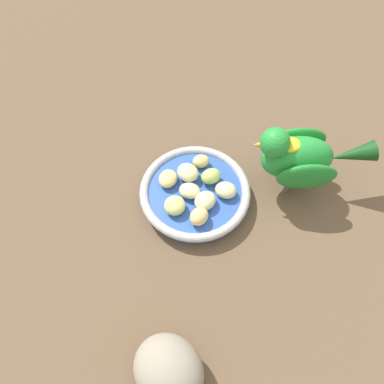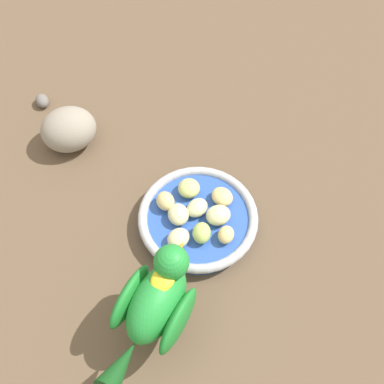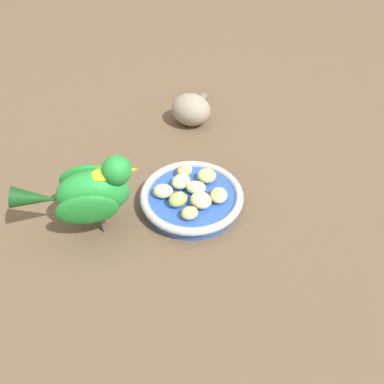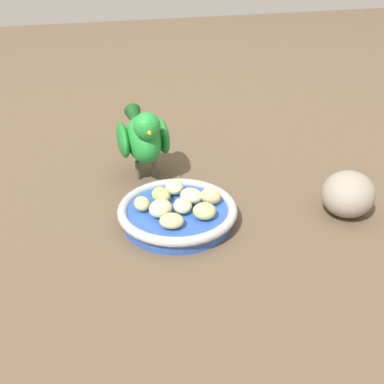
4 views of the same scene
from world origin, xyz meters
name	(u,v)px [view 2 (image 2 of 4)]	position (x,y,z in m)	size (l,w,h in m)	color
ground_plane	(190,239)	(0.00, 0.00, 0.00)	(4.00, 4.00, 0.00)	brown
feeding_bowl	(197,219)	(0.00, 0.03, 0.02)	(0.19, 0.19, 0.03)	#2D56B7
apple_piece_0	(178,238)	(-0.01, -0.02, 0.04)	(0.04, 0.03, 0.02)	beige
apple_piece_1	(222,197)	(0.02, 0.07, 0.03)	(0.04, 0.03, 0.02)	#E5C67F
apple_piece_2	(218,215)	(0.03, 0.04, 0.04)	(0.04, 0.03, 0.03)	beige
apple_piece_3	(226,235)	(0.05, 0.01, 0.04)	(0.03, 0.02, 0.02)	#E5C67F
apple_piece_4	(197,208)	(-0.01, 0.04, 0.04)	(0.04, 0.03, 0.02)	beige
apple_piece_5	(178,214)	(-0.03, 0.01, 0.04)	(0.04, 0.03, 0.02)	beige
apple_piece_6	(201,233)	(0.02, 0.00, 0.04)	(0.03, 0.03, 0.03)	#B2CC66
apple_piece_7	(189,188)	(-0.03, 0.06, 0.04)	(0.04, 0.04, 0.02)	#C6D17A
apple_piece_8	(165,201)	(-0.06, 0.03, 0.04)	(0.03, 0.03, 0.03)	#E5C67F
parrot	(155,304)	(0.02, -0.14, 0.08)	(0.10, 0.21, 0.14)	#59544C
rock_large	(69,129)	(-0.27, 0.09, 0.04)	(0.10, 0.08, 0.07)	gray
pebble_0	(42,101)	(-0.37, 0.14, 0.01)	(0.03, 0.02, 0.02)	slate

